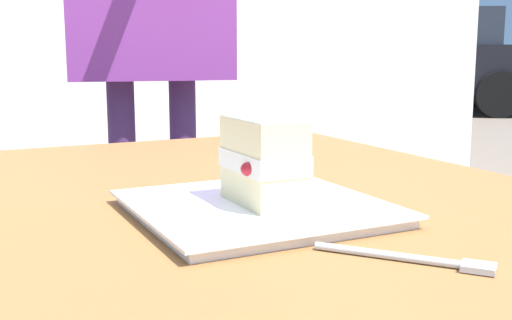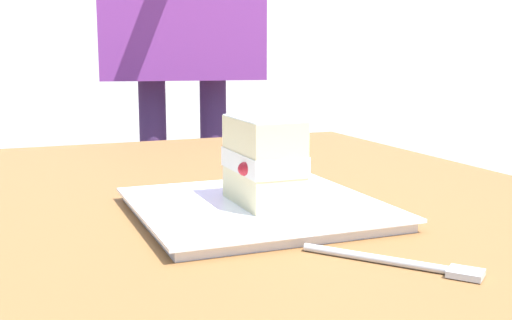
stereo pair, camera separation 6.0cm
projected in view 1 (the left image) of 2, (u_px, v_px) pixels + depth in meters
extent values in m
cylinder|color=brown|center=(294.00, 288.00, 1.56)|extent=(0.07, 0.07, 0.68)
cube|color=brown|center=(295.00, 238.00, 0.75)|extent=(1.45, 0.88, 0.04)
cube|color=white|center=(256.00, 210.00, 0.77)|extent=(0.27, 0.27, 0.01)
cube|color=white|center=(256.00, 204.00, 0.77)|extent=(0.29, 0.29, 0.00)
cube|color=beige|center=(264.00, 187.00, 0.76)|extent=(0.11, 0.06, 0.04)
cube|color=white|center=(264.00, 161.00, 0.76)|extent=(0.12, 0.07, 0.02)
sphere|color=#B21923|center=(252.00, 168.00, 0.72)|extent=(0.02, 0.02, 0.02)
sphere|color=#B21923|center=(248.00, 169.00, 0.72)|extent=(0.02, 0.02, 0.02)
cube|color=beige|center=(264.00, 135.00, 0.75)|extent=(0.11, 0.06, 0.04)
cube|color=white|center=(264.00, 118.00, 0.75)|extent=(0.11, 0.06, 0.00)
cylinder|color=silver|center=(385.00, 255.00, 0.61)|extent=(0.11, 0.09, 0.01)
cube|color=silver|center=(479.00, 267.00, 0.57)|extent=(0.04, 0.04, 0.01)
cylinder|color=#452855|center=(125.00, 225.00, 1.84)|extent=(0.08, 0.08, 0.84)
cylinder|color=#452855|center=(185.00, 221.00, 1.89)|extent=(0.08, 0.08, 0.84)
cube|color=black|center=(393.00, 68.00, 9.69)|extent=(3.83, 4.54, 0.67)
cube|color=#2D333D|center=(409.00, 28.00, 9.57)|extent=(2.63, 2.86, 0.52)
cylinder|color=black|center=(301.00, 93.00, 9.05)|extent=(0.53, 0.66, 0.64)
cylinder|color=black|center=(306.00, 86.00, 10.76)|extent=(0.53, 0.66, 0.64)
cylinder|color=black|center=(499.00, 94.00, 8.74)|extent=(0.53, 0.66, 0.64)
cylinder|color=black|center=(471.00, 87.00, 10.45)|extent=(0.53, 0.66, 0.64)
cube|color=silver|center=(84.00, 15.00, 5.33)|extent=(5.58, 3.28, 2.42)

